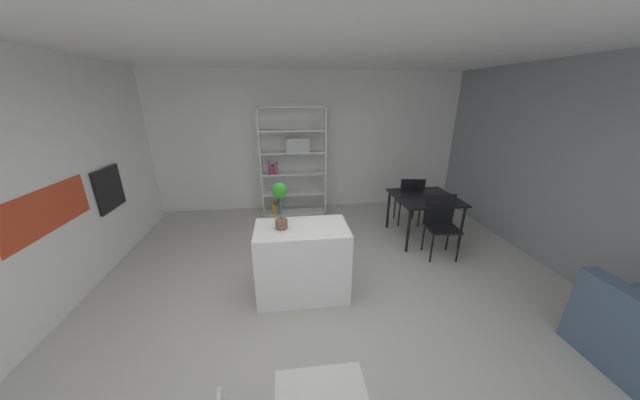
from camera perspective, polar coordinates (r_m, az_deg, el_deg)
ground_plane at (r=3.66m, az=-1.33°, el=-18.62°), size 9.43×9.43×0.00m
ceiling_slab at (r=2.90m, az=-1.84°, el=30.06°), size 6.86×6.21×0.06m
back_partition at (r=5.99m, az=-4.49°, el=11.31°), size 6.86×0.06×2.76m
right_partition_gray at (r=4.73m, az=44.18°, el=3.30°), size 0.06×6.21×2.76m
cabinet_niche_splashback at (r=4.10m, az=-43.74°, el=-1.49°), size 0.01×1.21×0.46m
built_in_oven at (r=4.96m, az=-36.53°, el=1.84°), size 0.06×0.59×0.59m
kitchen_island at (r=3.48m, az=-3.56°, el=-12.03°), size 1.07×0.63×0.88m
potted_plant_on_island at (r=3.14m, az=-7.95°, el=-0.22°), size 0.17×0.17×0.54m
open_bookshelf at (r=5.66m, az=-5.55°, el=7.69°), size 1.26×0.31×2.11m
dining_table at (r=5.00m, az=20.15°, el=-0.14°), size 0.99×1.00×0.74m
dining_chair_far at (r=5.48m, az=17.48°, el=0.56°), size 0.48×0.48×0.91m
dining_chair_near at (r=4.62m, az=22.95°, el=-3.67°), size 0.49×0.45×0.92m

